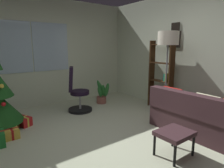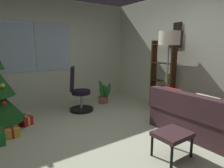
# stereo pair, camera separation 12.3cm
# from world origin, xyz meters

# --- Properties ---
(ground_plane) EXTENTS (4.64, 5.34, 0.10)m
(ground_plane) POSITION_xyz_m (0.00, 0.00, -0.05)
(ground_plane) COLOR beige
(wall_back_with_windows) EXTENTS (4.64, 0.12, 2.73)m
(wall_back_with_windows) POSITION_xyz_m (-0.02, 2.72, 1.37)
(wall_back_with_windows) COLOR beige
(wall_back_with_windows) RESTS_ON ground_plane
(wall_right_with_frames) EXTENTS (0.12, 5.34, 2.73)m
(wall_right_with_frames) POSITION_xyz_m (2.37, 0.00, 1.37)
(wall_right_with_frames) COLOR beige
(wall_right_with_frames) RESTS_ON ground_plane
(couch) EXTENTS (1.66, 1.86, 0.77)m
(couch) POSITION_xyz_m (1.69, -0.92, 0.27)
(couch) COLOR #3D252A
(couch) RESTS_ON ground_plane
(footstool) EXTENTS (0.49, 0.40, 0.36)m
(footstool) POSITION_xyz_m (0.53, -0.87, 0.31)
(footstool) COLOR #3D252A
(footstool) RESTS_ON ground_plane
(gift_box_red) EXTENTS (0.31, 0.36, 0.18)m
(gift_box_red) POSITION_xyz_m (-0.93, 1.54, 0.09)
(gift_box_red) COLOR red
(gift_box_red) RESTS_ON ground_plane
(gift_box_gold) EXTENTS (0.24, 0.27, 0.17)m
(gift_box_gold) POSITION_xyz_m (-1.21, 1.12, 0.08)
(gift_box_gold) COLOR gold
(gift_box_gold) RESTS_ON ground_plane
(office_chair) EXTENTS (0.59, 0.57, 1.06)m
(office_chair) POSITION_xyz_m (0.33, 1.69, 0.41)
(office_chair) COLOR black
(office_chair) RESTS_ON ground_plane
(bookshelf) EXTENTS (0.18, 0.64, 1.66)m
(bookshelf) POSITION_xyz_m (2.10, 0.68, 0.73)
(bookshelf) COLOR #37210F
(bookshelf) RESTS_ON ground_plane
(floor_lamp) EXTENTS (0.43, 0.43, 1.83)m
(floor_lamp) POSITION_xyz_m (1.72, 0.24, 1.60)
(floor_lamp) COLOR slate
(floor_lamp) RESTS_ON ground_plane
(potted_plant) EXTENTS (0.37, 0.40, 0.63)m
(potted_plant) POSITION_xyz_m (1.18, 1.91, 0.26)
(potted_plant) COLOR #8D5246
(potted_plant) RESTS_ON ground_plane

